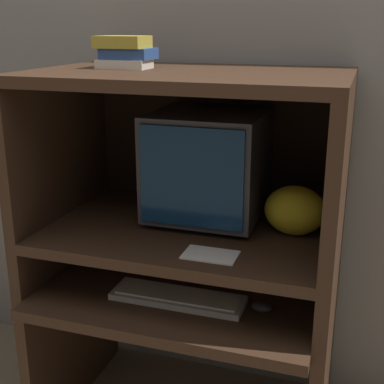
{
  "coord_description": "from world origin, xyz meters",
  "views": [
    {
      "loc": [
        0.54,
        -1.28,
        1.46
      ],
      "look_at": [
        0.01,
        0.33,
        0.92
      ],
      "focal_mm": 50.0,
      "sensor_mm": 36.0,
      "label": 1
    }
  ],
  "objects_px": {
    "keyboard": "(178,297)",
    "snack_bag": "(295,210)",
    "crt_monitor": "(208,164)",
    "mouse": "(262,307)",
    "book_stack": "(125,52)"
  },
  "relations": [
    {
      "from": "book_stack",
      "to": "mouse",
      "type": "bearing_deg",
      "value": -18.0
    },
    {
      "from": "crt_monitor",
      "to": "keyboard",
      "type": "xyz_separation_m",
      "value": [
        -0.02,
        -0.26,
        -0.38
      ]
    },
    {
      "from": "crt_monitor",
      "to": "snack_bag",
      "type": "bearing_deg",
      "value": -10.84
    },
    {
      "from": "keyboard",
      "to": "mouse",
      "type": "distance_m",
      "value": 0.27
    },
    {
      "from": "keyboard",
      "to": "snack_bag",
      "type": "bearing_deg",
      "value": 31.27
    },
    {
      "from": "mouse",
      "to": "book_stack",
      "type": "relative_size",
      "value": 0.37
    },
    {
      "from": "mouse",
      "to": "book_stack",
      "type": "bearing_deg",
      "value": 162.0
    },
    {
      "from": "mouse",
      "to": "book_stack",
      "type": "distance_m",
      "value": 0.93
    },
    {
      "from": "crt_monitor",
      "to": "keyboard",
      "type": "bearing_deg",
      "value": -94.62
    },
    {
      "from": "crt_monitor",
      "to": "book_stack",
      "type": "relative_size",
      "value": 2.2
    },
    {
      "from": "keyboard",
      "to": "book_stack",
      "type": "relative_size",
      "value": 2.43
    },
    {
      "from": "keyboard",
      "to": "crt_monitor",
      "type": "bearing_deg",
      "value": 85.38
    },
    {
      "from": "crt_monitor",
      "to": "mouse",
      "type": "relative_size",
      "value": 5.93
    },
    {
      "from": "mouse",
      "to": "book_stack",
      "type": "xyz_separation_m",
      "value": [
        -0.51,
        0.17,
        0.75
      ]
    },
    {
      "from": "keyboard",
      "to": "snack_bag",
      "type": "xyz_separation_m",
      "value": [
        0.33,
        0.2,
        0.27
      ]
    }
  ]
}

